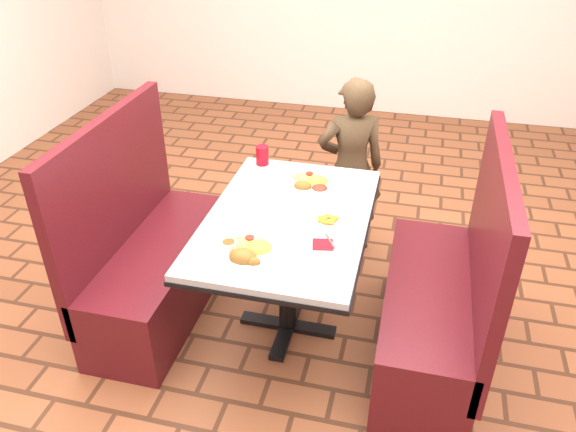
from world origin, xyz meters
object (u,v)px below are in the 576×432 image
object	(u,v)px
near_dinner_plate	(248,249)
far_dinner_plate	(311,181)
booth_bench_left	(153,261)
plantain_plate	(327,221)
booth_bench_right	(438,305)
dining_table	(288,232)
diner_person	(350,168)
red_tumbler	(262,155)

from	to	relation	value
near_dinner_plate	far_dinner_plate	xyz separation A→B (m)	(0.14, 0.71, -0.01)
booth_bench_left	plantain_plate	bearing A→B (deg)	-0.78
booth_bench_right	far_dinner_plate	size ratio (longest dim) A/B	4.13
dining_table	booth_bench_right	distance (m)	0.86
booth_bench_right	near_dinner_plate	distance (m)	1.07
plantain_plate	diner_person	bearing A→B (deg)	90.73
plantain_plate	booth_bench_right	bearing A→B (deg)	1.32
far_dinner_plate	plantain_plate	bearing A→B (deg)	-65.75
far_dinner_plate	booth_bench_left	bearing A→B (deg)	-158.18
near_dinner_plate	plantain_plate	world-z (taller)	near_dinner_plate
near_dinner_plate	red_tumbler	size ratio (longest dim) A/B	2.64
dining_table	red_tumbler	distance (m)	0.62
diner_person	red_tumbler	world-z (taller)	diner_person
dining_table	diner_person	xyz separation A→B (m)	(0.19, 0.90, -0.06)
booth_bench_right	diner_person	bearing A→B (deg)	123.88
booth_bench_left	far_dinner_plate	distance (m)	1.01
red_tumbler	far_dinner_plate	bearing A→B (deg)	-30.40
booth_bench_left	booth_bench_right	xyz separation A→B (m)	(1.60, 0.00, 0.00)
near_dinner_plate	plantain_plate	bearing A→B (deg)	49.74
red_tumbler	near_dinner_plate	bearing A→B (deg)	-78.00
far_dinner_plate	plantain_plate	distance (m)	0.39
far_dinner_plate	red_tumbler	bearing A→B (deg)	149.60
diner_person	near_dinner_plate	xyz separation A→B (m)	(-0.29, -1.27, 0.18)
booth_bench_right	near_dinner_plate	xyz separation A→B (m)	(-0.89, -0.37, 0.45)
dining_table	plantain_plate	distance (m)	0.23
diner_person	plantain_plate	size ratio (longest dim) A/B	6.95
dining_table	booth_bench_left	world-z (taller)	booth_bench_left
red_tumbler	dining_table	bearing A→B (deg)	-61.65
far_dinner_plate	plantain_plate	xyz separation A→B (m)	(0.16, -0.35, -0.02)
booth_bench_left	near_dinner_plate	world-z (taller)	booth_bench_left
booth_bench_left	far_dinner_plate	bearing A→B (deg)	21.82
diner_person	booth_bench_right	bearing A→B (deg)	104.39
booth_bench_left	diner_person	distance (m)	1.37
dining_table	plantain_plate	bearing A→B (deg)	-3.85
plantain_plate	red_tumbler	world-z (taller)	red_tumbler
dining_table	booth_bench_left	distance (m)	0.86
booth_bench_left	plantain_plate	xyz separation A→B (m)	(1.00, -0.01, 0.43)
near_dinner_plate	diner_person	bearing A→B (deg)	77.24
dining_table	red_tumbler	bearing A→B (deg)	118.35
dining_table	far_dinner_plate	xyz separation A→B (m)	(0.05, 0.34, 0.12)
booth_bench_right	far_dinner_plate	xyz separation A→B (m)	(-0.75, 0.34, 0.45)
booth_bench_right	near_dinner_plate	size ratio (longest dim) A/B	4.05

